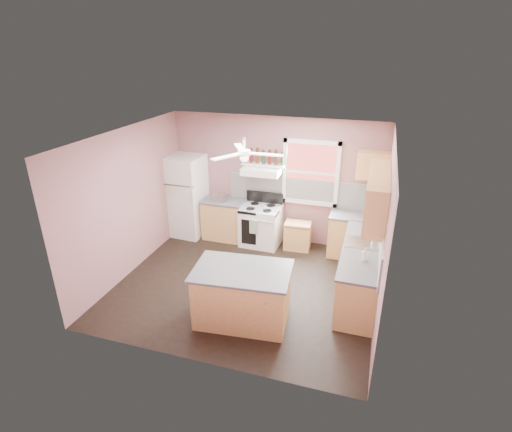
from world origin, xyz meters
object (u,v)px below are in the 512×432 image
(toaster, at_px, (220,198))
(cart, at_px, (297,237))
(stove, at_px, (261,226))
(island, at_px, (243,296))
(refrigerator, at_px, (186,196))

(toaster, distance_m, cart, 1.86)
(toaster, relative_size, stove, 0.33)
(stove, relative_size, cart, 1.60)
(cart, height_order, island, island)
(island, bearing_deg, cart, 77.06)
(toaster, distance_m, stove, 1.07)
(refrigerator, height_order, stove, refrigerator)
(stove, bearing_deg, cart, 3.68)
(toaster, bearing_deg, refrigerator, -171.88)
(refrigerator, bearing_deg, cart, 3.14)
(toaster, xyz_separation_m, cart, (1.71, 0.06, -0.72))
(cart, bearing_deg, refrigerator, 176.69)
(refrigerator, bearing_deg, island, -46.06)
(toaster, bearing_deg, island, -48.59)
(refrigerator, distance_m, toaster, 0.84)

